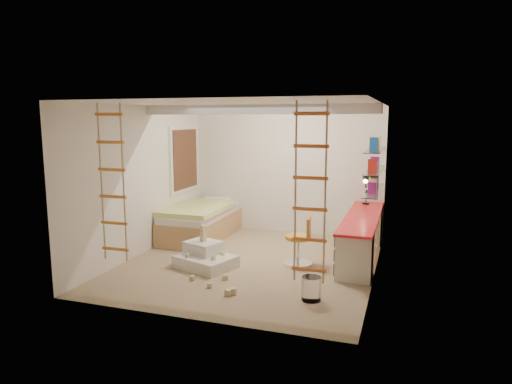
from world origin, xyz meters
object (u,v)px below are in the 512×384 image
(desk, at_px, (362,235))
(bed, at_px, (201,222))
(play_platform, at_px, (205,257))
(swivel_chair, at_px, (299,248))

(desk, distance_m, bed, 3.22)
(bed, distance_m, play_platform, 1.85)
(swivel_chair, height_order, play_platform, swivel_chair)
(bed, xyz_separation_m, swivel_chair, (2.28, -1.08, -0.03))
(desk, bearing_deg, swivel_chair, -142.16)
(desk, bearing_deg, play_platform, -151.66)
(desk, xyz_separation_m, swivel_chair, (-0.92, -0.71, -0.11))
(bed, distance_m, swivel_chair, 2.52)
(bed, height_order, play_platform, bed)
(desk, relative_size, swivel_chair, 3.47)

